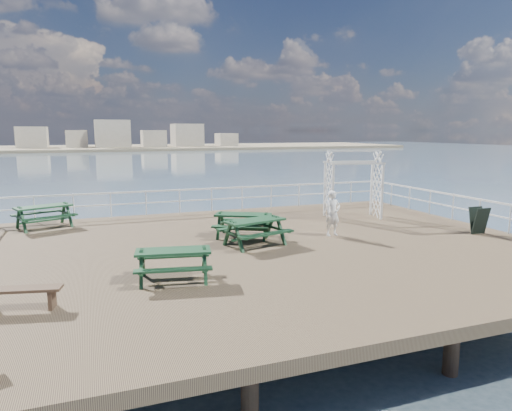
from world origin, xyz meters
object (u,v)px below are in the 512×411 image
at_px(picnic_table_a, 44,212).
at_px(picnic_table_c, 255,227).
at_px(flat_bench_near, 21,293).
at_px(trellis_arbor, 353,188).
at_px(person, 333,213).
at_px(picnic_table_b, 243,220).
at_px(picnic_table_d, 173,258).

distance_m(picnic_table_a, picnic_table_c, 8.48).
xyz_separation_m(flat_bench_near, trellis_arbor, (11.94, 6.45, 0.92)).
xyz_separation_m(picnic_table_c, flat_bench_near, (-6.39, -3.39, -0.26)).
xyz_separation_m(trellis_arbor, person, (-2.50, -2.72, -0.47)).
bearing_deg(flat_bench_near, trellis_arbor, 40.75).
relative_size(picnic_table_a, picnic_table_b, 1.01).
xyz_separation_m(picnic_table_a, flat_bench_near, (0.23, -8.70, -0.27)).
xyz_separation_m(flat_bench_near, person, (9.43, 3.73, 0.45)).
distance_m(picnic_table_c, picnic_table_d, 4.05).
bearing_deg(picnic_table_b, person, 12.16).
xyz_separation_m(picnic_table_d, flat_bench_near, (-3.30, -0.78, -0.22)).
relative_size(picnic_table_b, person, 1.52).
bearing_deg(picnic_table_d, picnic_table_c, 50.66).
bearing_deg(picnic_table_c, picnic_table_d, -153.98).
xyz_separation_m(picnic_table_a, picnic_table_c, (6.62, -5.30, -0.00)).
bearing_deg(picnic_table_d, picnic_table_b, 61.44).
bearing_deg(trellis_arbor, picnic_table_a, -177.53).
height_order(flat_bench_near, trellis_arbor, trellis_arbor).
xyz_separation_m(picnic_table_a, picnic_table_d, (3.53, -7.92, -0.05)).
height_order(picnic_table_b, person, person).
bearing_deg(flat_bench_near, picnic_table_b, 48.13).
relative_size(picnic_table_d, flat_bench_near, 1.23).
height_order(picnic_table_a, trellis_arbor, trellis_arbor).
relative_size(picnic_table_d, trellis_arbor, 0.72).
bearing_deg(picnic_table_d, flat_bench_near, -156.37).
bearing_deg(picnic_table_b, flat_bench_near, -115.73).
bearing_deg(picnic_table_b, picnic_table_a, 176.92).
distance_m(picnic_table_d, person, 6.81).
height_order(trellis_arbor, person, trellis_arbor).
xyz_separation_m(picnic_table_c, picnic_table_d, (-3.09, -2.62, -0.05)).
bearing_deg(picnic_table_c, trellis_arbor, 14.65).
relative_size(picnic_table_c, flat_bench_near, 1.38).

